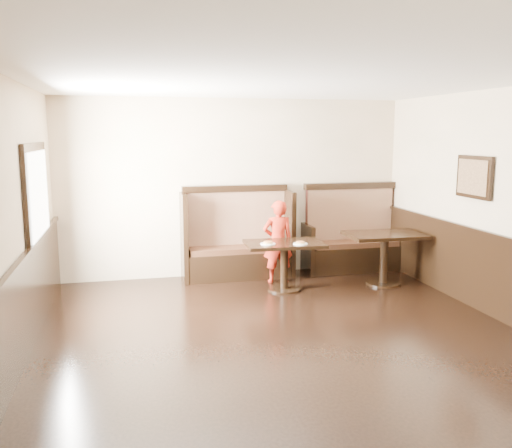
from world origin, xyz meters
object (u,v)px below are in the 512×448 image
object	(u,v)px
booth_neighbor	(352,241)
child	(278,242)
booth_main	(237,244)
table_neighbor	(384,246)
table_main	(284,254)

from	to	relation	value
booth_neighbor	child	world-z (taller)	booth_neighbor
child	booth_main	bearing A→B (deg)	-37.89
booth_neighbor	table_neighbor	xyz separation A→B (m)	(0.12, -0.95, 0.11)
table_main	booth_neighbor	bearing A→B (deg)	34.83
booth_neighbor	table_main	size ratio (longest dim) A/B	1.44
booth_main	table_main	xyz separation A→B (m)	(0.51, -0.91, 0.02)
booth_main	table_neighbor	bearing A→B (deg)	-24.75
table_neighbor	child	bearing A→B (deg)	164.04
table_neighbor	booth_main	bearing A→B (deg)	157.21
booth_main	booth_neighbor	size ratio (longest dim) A/B	1.06
booth_main	child	xyz separation A→B (m)	(0.54, -0.46, 0.11)
table_main	booth_main	bearing A→B (deg)	122.21
booth_neighbor	table_main	distance (m)	1.70
table_main	child	size ratio (longest dim) A/B	0.90
table_neighbor	booth_neighbor	bearing A→B (deg)	98.96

